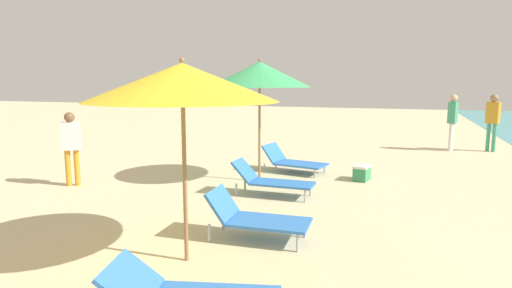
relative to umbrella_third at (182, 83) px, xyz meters
The scene contains 9 objects.
umbrella_third is the anchor object (origin of this frame).
lounger_third_shoreside 2.09m from the umbrella_third, 58.81° to the left, with size 1.39×0.69×0.67m.
umbrella_farthest 4.22m from the umbrella_third, 96.89° to the left, with size 2.17×2.17×2.61m.
lounger_farthest_shoreside 5.61m from the umbrella_third, 90.54° to the left, with size 1.57×0.96×0.64m.
lounger_farthest_inland 3.61m from the umbrella_third, 88.36° to the left, with size 1.53×0.56×0.66m.
person_walking_near 10.73m from the umbrella_third, 69.09° to the left, with size 0.32×0.41×1.75m.
person_walking_mid 11.44m from the umbrella_third, 64.19° to the left, with size 0.42×0.37×1.76m.
person_walking_far 4.89m from the umbrella_third, 147.88° to the left, with size 0.42×0.38×1.52m.
cooler_box 5.59m from the umbrella_third, 72.36° to the left, with size 0.37×0.52×0.33m.
Camera 1 is at (2.80, 4.59, 2.13)m, focal length 29.60 mm.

